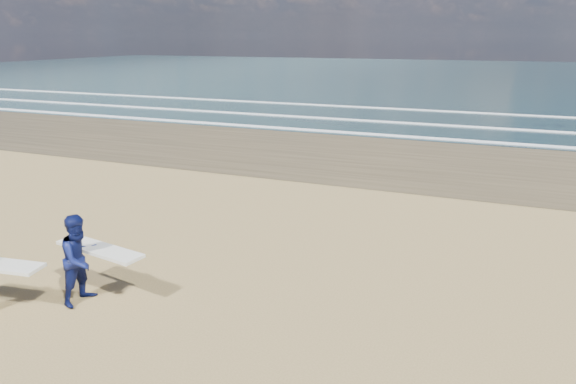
% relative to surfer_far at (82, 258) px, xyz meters
% --- Properties ---
extents(surfer_far, '(2.26, 1.30, 1.94)m').
position_rel_surfer_far_xyz_m(surfer_far, '(0.00, 0.00, 0.00)').
color(surfer_far, '#0E1650').
rests_on(surfer_far, ground).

